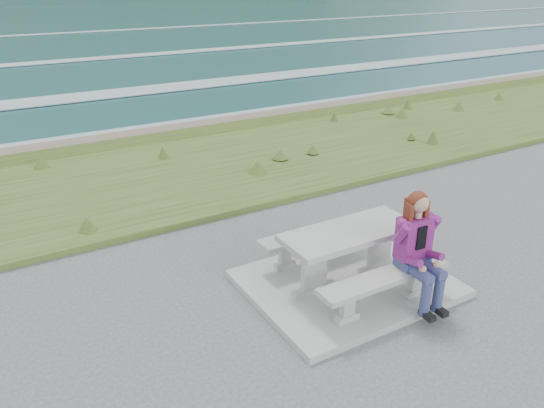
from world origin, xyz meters
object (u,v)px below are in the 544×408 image
Objects in this scene: picnic_table at (349,242)px; bench_seaward at (318,236)px; seated_woman at (420,265)px; bench_landward at (384,282)px.

bench_seaward is (0.00, 0.70, -0.23)m from picnic_table.
seated_woman is (0.43, -0.84, -0.06)m from picnic_table.
picnic_table is 0.74m from bench_landward.
seated_woman is (0.43, -1.54, 0.18)m from bench_seaward.
seated_woman is at bearing -62.82° from picnic_table.
seated_woman is at bearing -17.63° from bench_landward.
seated_woman reaches higher than picnic_table.
bench_seaward is 1.26× the size of seated_woman.
bench_landward is at bearing -90.00° from picnic_table.
bench_seaward is 1.61m from seated_woman.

